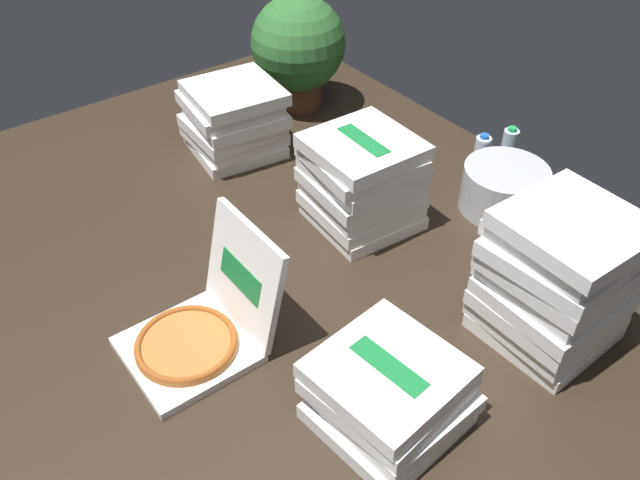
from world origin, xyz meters
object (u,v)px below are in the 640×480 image
Objects in this scene: pizza_stack_left_mid at (556,279)px; water_bottle_2 at (508,151)px; ice_bucket at (504,189)px; water_bottle_0 at (533,219)px; potted_plant at (298,47)px; open_pizza_box at (203,326)px; pizza_stack_right_far at (389,393)px; water_bottle_1 at (480,158)px; pizza_stack_right_mid at (362,181)px; pizza_stack_center_near at (234,120)px.

pizza_stack_left_mid is 0.91m from water_bottle_2.
ice_bucket is 1.54× the size of water_bottle_0.
water_bottle_2 is 0.40× the size of potted_plant.
water_bottle_2 is at bearing 93.14° from open_pizza_box.
water_bottle_1 is at bearing 121.18° from pizza_stack_right_far.
pizza_stack_left_mid is 2.19× the size of water_bottle_1.
water_bottle_1 reaches higher than ice_bucket.
pizza_stack_left_mid is 0.60m from pizza_stack_right_far.
pizza_stack_right_mid is 0.88× the size of pizza_stack_left_mid.
potted_plant is (-1.06, 1.11, 0.22)m from open_pizza_box.
open_pizza_box is 1.21m from water_bottle_0.
water_bottle_1 is (0.78, 0.67, -0.05)m from pizza_stack_center_near.
ice_bucket is (0.26, 0.48, -0.09)m from pizza_stack_right_mid.
water_bottle_0 is at bearing 76.81° from open_pizza_box.
pizza_stack_left_mid is 2.19× the size of water_bottle_0.
open_pizza_box is 0.97× the size of pizza_stack_left_mid.
potted_plant is (-1.13, -0.14, 0.21)m from ice_bucket.
potted_plant reaches higher than water_bottle_0.
pizza_stack_center_near is at bearing 143.64° from open_pizza_box.
potted_plant reaches higher than water_bottle_2.
pizza_stack_left_mid reaches higher than pizza_stack_center_near.
pizza_stack_right_far is 1.08m from ice_bucket.
water_bottle_2 is 1.05m from potted_plant.
open_pizza_box is 1.33m from water_bottle_1.
potted_plant is (-1.64, 0.26, 0.07)m from pizza_stack_left_mid.
pizza_stack_right_far is at bearing 26.81° from open_pizza_box.
pizza_stack_right_mid is 1.93× the size of water_bottle_1.
pizza_stack_left_mid is at bearing -37.93° from ice_bucket.
water_bottle_2 is (-0.61, 1.19, -0.00)m from pizza_stack_right_far.
pizza_stack_right_mid is at bearing -98.80° from water_bottle_2.
pizza_stack_center_near is at bearing -148.19° from ice_bucket.
open_pizza_box is 0.60m from pizza_stack_right_far.
water_bottle_0 reaches higher than pizza_stack_right_far.
open_pizza_box is 1.08× the size of pizza_stack_center_near.
potted_plant reaches higher than pizza_stack_right_far.
ice_bucket is at bearing -21.74° from water_bottle_1.
ice_bucket is 1.16m from potted_plant.
pizza_stack_right_mid is at bearing 103.63° from open_pizza_box.
pizza_stack_right_mid is at bearing -21.57° from potted_plant.
pizza_stack_center_near is at bearing 164.82° from pizza_stack_right_far.
pizza_stack_right_mid is (0.70, 0.12, 0.03)m from pizza_stack_center_near.
pizza_stack_center_near is 1.98× the size of water_bottle_0.
pizza_stack_right_far is (0.72, -0.50, -0.08)m from pizza_stack_right_mid.
ice_bucket is (0.08, 1.25, 0.01)m from open_pizza_box.
pizza_stack_right_far is at bearing -95.46° from pizza_stack_left_mid.
pizza_stack_center_near is 1.28× the size of ice_bucket.
pizza_stack_left_mid reaches higher than ice_bucket.
open_pizza_box is 0.84× the size of potted_plant.
water_bottle_2 is (-0.36, 0.28, 0.00)m from water_bottle_0.
pizza_stack_left_mid is 1.42× the size of ice_bucket.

